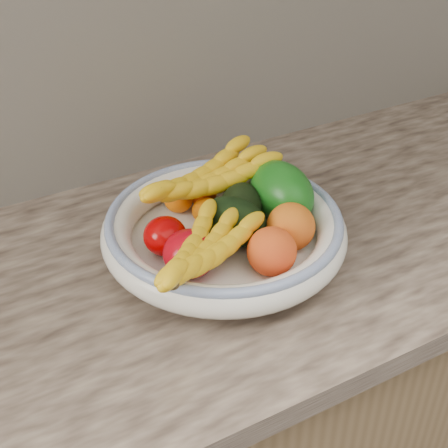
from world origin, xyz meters
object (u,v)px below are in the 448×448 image
(banana_bunch_back, at_px, (208,183))
(green_mango, at_px, (281,192))
(fruit_bowl, at_px, (224,230))
(banana_bunch_front, at_px, (203,254))

(banana_bunch_back, bearing_deg, green_mango, -43.91)
(fruit_bowl, distance_m, green_mango, 0.12)
(green_mango, xyz_separation_m, banana_bunch_front, (-0.20, -0.10, 0.01))
(green_mango, height_order, banana_bunch_back, green_mango)
(green_mango, distance_m, banana_bunch_back, 0.12)
(banana_bunch_back, xyz_separation_m, banana_bunch_front, (-0.09, -0.16, -0.01))
(green_mango, relative_size, banana_bunch_back, 0.50)
(green_mango, bearing_deg, banana_bunch_back, 144.41)
(banana_bunch_front, bearing_deg, fruit_bowl, 10.11)
(fruit_bowl, xyz_separation_m, banana_bunch_back, (0.01, 0.08, 0.04))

